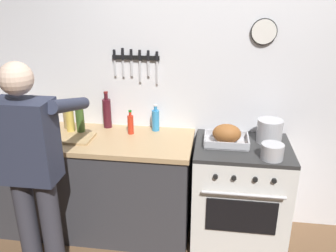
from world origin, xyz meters
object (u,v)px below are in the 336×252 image
bottle_dish_soap (156,120)px  bottle_vinegar (67,118)px  bottle_cooking_oil (70,121)px  stove (239,194)px  bottle_olive_oil (80,119)px  bottle_hot_sauce (131,124)px  bottle_wine_red (107,112)px  person_cook (32,166)px  roasting_pan (227,135)px  cutting_board (71,138)px  saucepan (272,151)px  stock_pot (270,131)px

bottle_dish_soap → bottle_vinegar: bearing=-176.7°
bottle_cooking_oil → stove: bearing=-2.5°
bottle_olive_oil → bottle_hot_sauce: (0.43, 0.06, -0.04)m
bottle_olive_oil → bottle_wine_red: size_ratio=0.93×
person_cook → bottle_dish_soap: 1.12m
roasting_pan → bottle_wine_red: bottle_wine_red is taller
cutting_board → bottle_wine_red: (0.22, 0.31, 0.13)m
roasting_pan → cutting_board: bearing=-176.4°
saucepan → bottle_hot_sauce: bearing=164.1°
bottle_dish_soap → bottle_wine_red: bearing=177.6°
saucepan → stove: bearing=133.3°
bottle_vinegar → bottle_olive_oil: size_ratio=0.71×
cutting_board → bottle_olive_oil: 0.18m
stock_pot → cutting_board: stock_pot is taller
bottle_cooking_oil → bottle_dish_soap: bearing=12.6°
bottle_dish_soap → bottle_hot_sauce: bearing=-152.7°
stock_pot → bottle_olive_oil: bearing=-178.4°
stock_pot → bottle_vinegar: (-1.75, 0.07, -0.00)m
saucepan → bottle_olive_oil: 1.59m
bottle_hot_sauce → stove: bearing=-7.3°
stove → bottle_vinegar: 1.64m
cutting_board → stove: bearing=2.6°
person_cook → saucepan: (1.63, 0.45, 0.01)m
bottle_vinegar → stove: bearing=-6.6°
stove → bottle_vinegar: size_ratio=4.11×
saucepan → bottle_hot_sauce: 1.18m
roasting_pan → stock_pot: (0.34, 0.09, 0.02)m
stock_pot → bottle_vinegar: 1.75m
saucepan → bottle_vinegar: (-1.73, 0.38, 0.03)m
stock_pot → bottle_cooking_oil: bearing=-178.6°
saucepan → bottle_dish_soap: size_ratio=0.69×
bottle_wine_red → saucepan: bearing=-17.9°
saucepan → bottle_wine_red: size_ratio=0.50×
stove → bottle_olive_oil: size_ratio=2.93×
stove → cutting_board: size_ratio=2.50×
cutting_board → bottle_hot_sauce: bearing=21.6°
cutting_board → bottle_cooking_oil: 0.17m
roasting_pan → bottle_hot_sauce: bottle_hot_sauce is taller
bottle_vinegar → bottle_wine_red: bearing=10.5°
bottle_wine_red → bottle_cooking_oil: (-0.27, -0.18, -0.03)m
stove → roasting_pan: bearing=173.1°
saucepan → bottle_vinegar: 1.78m
stove → bottle_wine_red: bearing=168.4°
roasting_pan → bottle_dish_soap: (-0.61, 0.21, 0.03)m
cutting_board → saucepan: bearing=-5.0°
bottle_vinegar → bottle_hot_sauce: bottle_vinegar is taller
bottle_wine_red → bottle_cooking_oil: bottle_wine_red is taller
stock_pot → bottle_olive_oil: 1.58m
bottle_wine_red → bottle_hot_sauce: bearing=-26.6°
stock_pot → saucepan: size_ratio=1.23×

